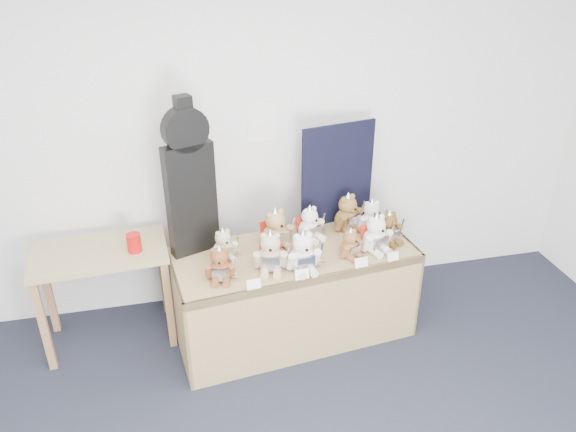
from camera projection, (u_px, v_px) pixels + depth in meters
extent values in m
plane|color=silver|center=(207.00, 140.00, 4.02)|extent=(6.00, 0.00, 6.00)
cube|color=white|center=(262.00, 122.00, 4.05)|extent=(0.21, 0.00, 0.30)
cube|color=#96784C|center=(294.00, 255.00, 3.92)|extent=(1.76, 0.89, 0.06)
cube|color=#96784C|center=(311.00, 321.00, 3.79)|extent=(1.68, 0.22, 0.70)
cube|color=#96784C|center=(179.00, 317.00, 3.83)|extent=(0.10, 0.70, 0.70)
cube|color=#96784C|center=(395.00, 271.00, 4.32)|extent=(0.10, 0.70, 0.70)
cube|color=#987D52|center=(99.00, 253.00, 3.83)|extent=(0.93, 0.56, 0.04)
cube|color=#8D5D3C|center=(44.00, 327.00, 3.73)|extent=(0.05, 0.05, 0.71)
cube|color=#8D5D3C|center=(48.00, 291.00, 4.08)|extent=(0.05, 0.05, 0.71)
cube|color=#8D5D3C|center=(169.00, 305.00, 3.93)|extent=(0.05, 0.05, 0.71)
cube|color=#8D5D3C|center=(163.00, 273.00, 4.29)|extent=(0.05, 0.05, 0.71)
cube|color=black|center=(191.00, 200.00, 3.74)|extent=(0.35, 0.21, 0.79)
cylinder|color=black|center=(185.00, 129.00, 3.51)|extent=(0.31, 0.19, 0.29)
cube|color=black|center=(183.00, 111.00, 3.45)|extent=(0.12, 0.12, 0.20)
cube|color=black|center=(338.00, 174.00, 4.12)|extent=(0.57, 0.14, 0.78)
cylinder|color=#B90D0C|center=(134.00, 243.00, 3.79)|extent=(0.10, 0.10, 0.13)
ellipsoid|color=brown|center=(221.00, 270.00, 3.58)|extent=(0.17, 0.15, 0.16)
sphere|color=brown|center=(220.00, 256.00, 3.53)|extent=(0.11, 0.11, 0.11)
cylinder|color=brown|center=(219.00, 262.00, 3.49)|extent=(0.05, 0.03, 0.05)
sphere|color=black|center=(219.00, 263.00, 3.47)|extent=(0.02, 0.02, 0.02)
sphere|color=brown|center=(213.00, 251.00, 3.50)|extent=(0.04, 0.04, 0.04)
sphere|color=brown|center=(225.00, 250.00, 3.51)|extent=(0.04, 0.04, 0.04)
cylinder|color=brown|center=(209.00, 271.00, 3.55)|extent=(0.06, 0.09, 0.12)
cylinder|color=brown|center=(232.00, 270.00, 3.56)|extent=(0.06, 0.09, 0.12)
cylinder|color=brown|center=(215.00, 281.00, 3.55)|extent=(0.06, 0.11, 0.05)
cylinder|color=brown|center=(226.00, 281.00, 3.55)|extent=(0.06, 0.11, 0.05)
cube|color=white|center=(220.00, 275.00, 3.52)|extent=(0.10, 0.03, 0.09)
cone|color=white|center=(219.00, 250.00, 3.51)|extent=(0.10, 0.10, 0.07)
cube|color=white|center=(236.00, 268.00, 3.54)|extent=(0.02, 0.04, 0.16)
cube|color=white|center=(236.00, 276.00, 3.57)|extent=(0.05, 0.01, 0.01)
ellipsoid|color=tan|center=(271.00, 259.00, 3.68)|extent=(0.21, 0.19, 0.18)
sphere|color=tan|center=(270.00, 243.00, 3.62)|extent=(0.13, 0.13, 0.13)
cylinder|color=tan|center=(270.00, 249.00, 3.58)|extent=(0.06, 0.04, 0.06)
sphere|color=black|center=(270.00, 250.00, 3.56)|extent=(0.02, 0.02, 0.02)
sphere|color=tan|center=(263.00, 236.00, 3.59)|extent=(0.04, 0.04, 0.04)
sphere|color=tan|center=(277.00, 236.00, 3.60)|extent=(0.04, 0.04, 0.04)
cylinder|color=tan|center=(257.00, 260.00, 3.65)|extent=(0.07, 0.11, 0.14)
cylinder|color=tan|center=(284.00, 259.00, 3.66)|extent=(0.07, 0.11, 0.14)
cylinder|color=tan|center=(264.00, 271.00, 3.65)|extent=(0.08, 0.13, 0.05)
cylinder|color=tan|center=(277.00, 271.00, 3.65)|extent=(0.08, 0.13, 0.05)
cube|color=white|center=(271.00, 264.00, 3.61)|extent=(0.12, 0.04, 0.10)
cone|color=white|center=(270.00, 235.00, 3.59)|extent=(0.11, 0.11, 0.09)
cube|color=white|center=(288.00, 257.00, 3.63)|extent=(0.02, 0.05, 0.19)
cube|color=white|center=(288.00, 266.00, 3.67)|extent=(0.06, 0.02, 0.01)
cube|color=red|center=(270.00, 251.00, 3.73)|extent=(0.15, 0.06, 0.16)
ellipsoid|color=silver|center=(302.00, 259.00, 3.68)|extent=(0.20, 0.17, 0.18)
sphere|color=silver|center=(303.00, 243.00, 3.62)|extent=(0.13, 0.13, 0.13)
cylinder|color=silver|center=(306.00, 248.00, 3.58)|extent=(0.06, 0.04, 0.06)
sphere|color=black|center=(307.00, 250.00, 3.56)|extent=(0.02, 0.02, 0.02)
sphere|color=silver|center=(296.00, 237.00, 3.58)|extent=(0.04, 0.04, 0.04)
sphere|color=silver|center=(309.00, 235.00, 3.61)|extent=(0.04, 0.04, 0.04)
cylinder|color=silver|center=(291.00, 262.00, 3.63)|extent=(0.06, 0.11, 0.14)
cylinder|color=silver|center=(316.00, 257.00, 3.68)|extent=(0.06, 0.11, 0.14)
cylinder|color=silver|center=(300.00, 272.00, 3.64)|extent=(0.07, 0.12, 0.05)
cylinder|color=silver|center=(312.00, 270.00, 3.66)|extent=(0.07, 0.12, 0.05)
cube|color=white|center=(306.00, 264.00, 3.61)|extent=(0.12, 0.03, 0.10)
cone|color=white|center=(303.00, 235.00, 3.59)|extent=(0.11, 0.11, 0.09)
cube|color=white|center=(321.00, 254.00, 3.66)|extent=(0.02, 0.05, 0.19)
cube|color=white|center=(321.00, 263.00, 3.69)|extent=(0.06, 0.01, 0.01)
ellipsoid|color=brown|center=(350.00, 249.00, 3.83)|extent=(0.17, 0.16, 0.14)
sphere|color=brown|center=(350.00, 237.00, 3.78)|extent=(0.10, 0.10, 0.10)
cylinder|color=brown|center=(355.00, 241.00, 3.76)|extent=(0.05, 0.04, 0.04)
sphere|color=black|center=(356.00, 242.00, 3.75)|extent=(0.02, 0.02, 0.02)
sphere|color=brown|center=(347.00, 234.00, 3.75)|extent=(0.03, 0.03, 0.03)
sphere|color=brown|center=(354.00, 231.00, 3.78)|extent=(0.03, 0.03, 0.03)
cylinder|color=brown|center=(344.00, 252.00, 3.77)|extent=(0.07, 0.08, 0.10)
cylinder|color=brown|center=(358.00, 246.00, 3.85)|extent=(0.07, 0.08, 0.10)
cylinder|color=brown|center=(351.00, 258.00, 3.79)|extent=(0.08, 0.10, 0.04)
cylinder|color=brown|center=(358.00, 255.00, 3.83)|extent=(0.08, 0.10, 0.04)
cube|color=white|center=(355.00, 252.00, 3.79)|extent=(0.09, 0.05, 0.08)
cone|color=white|center=(351.00, 232.00, 3.76)|extent=(0.09, 0.09, 0.07)
cube|color=white|center=(362.00, 243.00, 3.84)|extent=(0.02, 0.04, 0.14)
cube|color=white|center=(361.00, 250.00, 3.87)|extent=(0.04, 0.02, 0.01)
ellipsoid|color=silver|center=(375.00, 240.00, 3.89)|extent=(0.22, 0.20, 0.18)
sphere|color=silver|center=(376.00, 225.00, 3.83)|extent=(0.13, 0.13, 0.13)
cylinder|color=silver|center=(381.00, 230.00, 3.80)|extent=(0.06, 0.04, 0.06)
sphere|color=black|center=(383.00, 231.00, 3.78)|extent=(0.02, 0.02, 0.02)
sphere|color=silver|center=(372.00, 220.00, 3.79)|extent=(0.04, 0.04, 0.04)
sphere|color=silver|center=(382.00, 217.00, 3.83)|extent=(0.04, 0.04, 0.04)
cylinder|color=silver|center=(367.00, 244.00, 3.83)|extent=(0.08, 0.11, 0.14)
cylinder|color=silver|center=(387.00, 237.00, 3.91)|extent=(0.08, 0.11, 0.14)
cylinder|color=silver|center=(375.00, 252.00, 3.85)|extent=(0.09, 0.13, 0.05)
cylinder|color=silver|center=(385.00, 249.00, 3.89)|extent=(0.09, 0.13, 0.05)
cube|color=white|center=(381.00, 244.00, 3.84)|extent=(0.12, 0.05, 0.10)
cone|color=white|center=(377.00, 218.00, 3.81)|extent=(0.11, 0.11, 0.09)
cube|color=white|center=(391.00, 234.00, 3.90)|extent=(0.03, 0.05, 0.19)
cube|color=white|center=(391.00, 243.00, 3.93)|extent=(0.05, 0.02, 0.01)
cube|color=red|center=(369.00, 234.00, 3.94)|extent=(0.15, 0.07, 0.16)
ellipsoid|color=brown|center=(388.00, 234.00, 3.98)|extent=(0.20, 0.19, 0.16)
sphere|color=brown|center=(389.00, 221.00, 3.94)|extent=(0.12, 0.12, 0.12)
cylinder|color=brown|center=(394.00, 225.00, 3.90)|extent=(0.05, 0.04, 0.05)
sphere|color=black|center=(396.00, 226.00, 3.89)|extent=(0.02, 0.02, 0.02)
sphere|color=brown|center=(386.00, 217.00, 3.89)|extent=(0.04, 0.04, 0.04)
sphere|color=brown|center=(393.00, 214.00, 3.93)|extent=(0.04, 0.04, 0.04)
cylinder|color=brown|center=(382.00, 237.00, 3.93)|extent=(0.08, 0.10, 0.12)
cylinder|color=brown|center=(397.00, 231.00, 4.01)|extent=(0.08, 0.10, 0.12)
cylinder|color=brown|center=(389.00, 244.00, 3.95)|extent=(0.08, 0.11, 0.05)
cylinder|color=brown|center=(396.00, 241.00, 3.99)|extent=(0.08, 0.11, 0.05)
cube|color=white|center=(394.00, 237.00, 3.94)|extent=(0.10, 0.06, 0.09)
cone|color=white|center=(390.00, 215.00, 3.91)|extent=(0.10, 0.10, 0.07)
cube|color=white|center=(401.00, 228.00, 4.00)|extent=(0.03, 0.04, 0.16)
cube|color=white|center=(400.00, 236.00, 4.03)|extent=(0.05, 0.02, 0.01)
ellipsoid|color=#BEB38B|center=(224.00, 250.00, 3.80)|extent=(0.18, 0.16, 0.15)
sphere|color=#BEB38B|center=(223.00, 238.00, 3.76)|extent=(0.11, 0.11, 0.11)
cylinder|color=#BEB38B|center=(226.00, 242.00, 3.73)|extent=(0.05, 0.04, 0.05)
sphere|color=black|center=(227.00, 243.00, 3.71)|extent=(0.02, 0.02, 0.02)
sphere|color=#BEB38B|center=(218.00, 234.00, 3.72)|extent=(0.03, 0.03, 0.03)
sphere|color=#BEB38B|center=(227.00, 231.00, 3.75)|extent=(0.03, 0.03, 0.03)
cylinder|color=#BEB38B|center=(215.00, 253.00, 3.75)|extent=(0.06, 0.09, 0.11)
cylinder|color=#BEB38B|center=(234.00, 248.00, 3.82)|extent=(0.06, 0.09, 0.11)
cylinder|color=#BEB38B|center=(223.00, 260.00, 3.77)|extent=(0.07, 0.10, 0.04)
cylinder|color=#BEB38B|center=(232.00, 257.00, 3.80)|extent=(0.07, 0.10, 0.04)
cube|color=white|center=(227.00, 253.00, 3.76)|extent=(0.10, 0.04, 0.08)
cone|color=white|center=(223.00, 232.00, 3.73)|extent=(0.09, 0.09, 0.07)
cube|color=white|center=(238.00, 245.00, 3.81)|extent=(0.02, 0.04, 0.15)
cube|color=white|center=(238.00, 252.00, 3.84)|extent=(0.04, 0.02, 0.01)
ellipsoid|color=tan|center=(275.00, 236.00, 3.93)|extent=(0.24, 0.22, 0.19)
sphere|color=tan|center=(275.00, 220.00, 3.87)|extent=(0.14, 0.14, 0.14)
cylinder|color=tan|center=(280.00, 225.00, 3.83)|extent=(0.07, 0.05, 0.06)
sphere|color=black|center=(282.00, 226.00, 3.82)|extent=(0.02, 0.02, 0.02)
sphere|color=tan|center=(270.00, 215.00, 3.82)|extent=(0.04, 0.04, 0.04)
sphere|color=tan|center=(281.00, 212.00, 3.87)|extent=(0.04, 0.04, 0.04)
cylinder|color=tan|center=(267.00, 240.00, 3.86)|extent=(0.09, 0.12, 0.14)
cylinder|color=tan|center=(288.00, 233.00, 3.96)|extent=(0.09, 0.12, 0.14)
cylinder|color=tan|center=(276.00, 249.00, 3.89)|extent=(0.10, 0.14, 0.06)
cylinder|color=tan|center=(286.00, 245.00, 3.93)|extent=(0.10, 0.14, 0.06)
cube|color=white|center=(281.00, 240.00, 3.88)|extent=(0.12, 0.07, 0.10)
cone|color=white|center=(275.00, 213.00, 3.84)|extent=(0.12, 0.12, 0.09)
cube|color=white|center=(292.00, 229.00, 3.95)|extent=(0.03, 0.05, 0.20)
cube|color=white|center=(292.00, 238.00, 3.98)|extent=(0.06, 0.03, 0.01)
cube|color=red|center=(270.00, 230.00, 3.98)|extent=(0.15, 0.09, 0.17)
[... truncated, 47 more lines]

